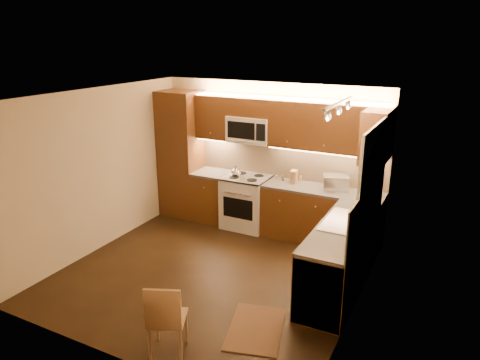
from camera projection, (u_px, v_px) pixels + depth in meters
The scene contains 37 objects.
floor at pixel (213, 272), 6.40m from camera, with size 4.00×4.00×0.01m, color black.
ceiling at pixel (209, 96), 5.63m from camera, with size 4.00×4.00×0.01m, color beige.
wall_back at pixel (271, 156), 7.71m from camera, with size 4.00×0.01×2.50m, color beige.
wall_front at pixel (106, 250), 4.32m from camera, with size 4.00×0.01×2.50m, color beige.
wall_left at pixel (99, 170), 6.89m from camera, with size 0.01×4.00×2.50m, color beige.
wall_right at pixel (361, 216), 5.15m from camera, with size 0.01×4.00×2.50m, color beige.
pantry at pixel (181, 154), 8.20m from camera, with size 0.70×0.60×2.30m, color #3F1E0D.
base_cab_back_left at pixel (213, 197), 8.14m from camera, with size 0.62×0.60×0.86m, color #3F1E0D.
counter_back_left at pixel (213, 173), 8.00m from camera, with size 0.62×0.60×0.04m, color #393634.
base_cab_back_right at pixel (321, 216), 7.26m from camera, with size 1.92×0.60×0.86m, color #3F1E0D.
counter_back_right at pixel (323, 190), 7.12m from camera, with size 1.92×0.60×0.04m, color #393634.
base_cab_right at pixel (340, 259), 5.87m from camera, with size 0.60×2.00×0.86m, color #3F1E0D.
counter_right at pixel (342, 228), 5.73m from camera, with size 0.60×2.00×0.04m, color #393634.
dishwasher at pixel (324, 284), 5.28m from camera, with size 0.58×0.60×0.84m, color silver.
backsplash_back at pixel (289, 161), 7.57m from camera, with size 3.30×0.02×0.60m, color tan.
backsplash_right at pixel (367, 208), 5.51m from camera, with size 0.02×2.00×0.60m, color tan.
upper_cab_back_left at pixel (215, 117), 7.80m from camera, with size 0.62×0.35×0.75m, color #3F1E0D.
upper_cab_back_right at pixel (329, 127), 6.92m from camera, with size 1.92×0.35×0.75m, color #3F1E0D.
upper_cab_bridge at pixel (251, 107), 7.43m from camera, with size 0.76×0.35×0.31m, color #3F1E0D.
upper_cab_right_corner at pixel (375, 137), 6.22m from camera, with size 0.35×0.50×0.75m, color #3F1E0D.
stove at pixel (246, 202), 7.81m from camera, with size 0.76×0.65×0.92m, color silver, non-canonical shape.
microwave at pixel (250, 129), 7.54m from camera, with size 0.76×0.38×0.44m, color silver, non-canonical shape.
window_frame at pixel (372, 174), 5.51m from camera, with size 0.03×1.44×1.24m, color silver.
window_blinds at pixel (371, 174), 5.52m from camera, with size 0.02×1.36×1.16m, color silver.
sink at pixel (346, 217), 5.83m from camera, with size 0.52×0.86×0.15m, color silver, non-canonical shape.
faucet at pixel (360, 214), 5.73m from camera, with size 0.20×0.04×0.30m, color silver, non-canonical shape.
track_light_bar at pixel (339, 103), 5.31m from camera, with size 0.04×1.20×0.03m, color silver.
kettle at pixel (236, 171), 7.66m from camera, with size 0.17×0.17×0.20m, color silver, non-canonical shape.
toaster_oven at pixel (336, 183), 7.05m from camera, with size 0.39×0.29×0.23m, color silver.
knife_block at pixel (294, 177), 7.38m from camera, with size 0.10×0.16×0.21m, color olive.
spice_jar_a at pixel (282, 177), 7.59m from camera, with size 0.04×0.04×0.09m, color silver.
spice_jar_b at pixel (283, 178), 7.51m from camera, with size 0.04×0.04×0.09m, color brown.
spice_jar_c at pixel (277, 177), 7.57m from camera, with size 0.05×0.05×0.09m, color silver.
spice_jar_d at pixel (301, 178), 7.49m from camera, with size 0.05×0.05×0.09m, color olive.
soap_bottle at pixel (374, 200), 6.41m from camera, with size 0.08×0.08×0.17m, color white.
rug at pixel (256, 328), 5.16m from camera, with size 0.60×0.91×0.01m, color black.
dining_chair at pixel (167, 317), 4.68m from camera, with size 0.38×0.38×0.85m, color olive, non-canonical shape.
Camera 1 is at (2.94, -4.88, 3.22)m, focal length 33.53 mm.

